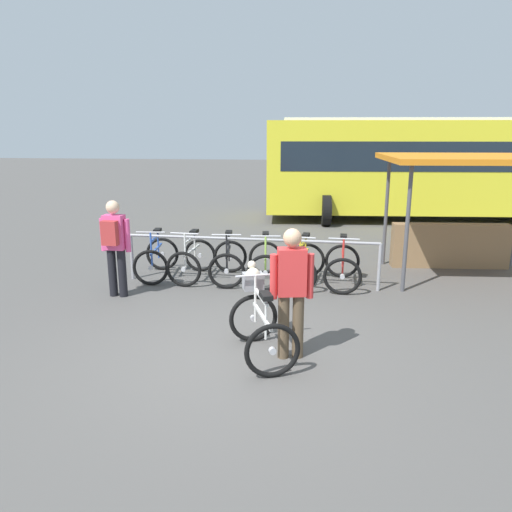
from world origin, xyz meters
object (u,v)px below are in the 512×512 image
Objects in this scene: racked_bike_red at (342,266)px; pedestrian_with_backpack at (115,243)px; featured_bicycle at (260,318)px; racked_bike_lime at (266,263)px; racked_bike_blue at (157,259)px; market_stall at (461,203)px; racked_bike_white at (192,260)px; racked_bike_yellow at (303,265)px; person_with_featured_bike at (291,288)px; bus_distant at (430,163)px; racked_bike_black at (228,262)px.

racked_bike_red is 3.99m from pedestrian_with_backpack.
racked_bike_lime is at bearing 93.84° from featured_bicycle.
racked_bike_blue is 5.94m from market_stall.
racked_bike_blue and racked_bike_white have the same top height.
person_with_featured_bike reaches higher than racked_bike_yellow.
featured_bicycle is at bearing -112.65° from bus_distant.
featured_bicycle is at bearing -130.54° from market_stall.
racked_bike_white is 1.63m from pedestrian_with_backpack.
racked_bike_red is (2.10, -0.11, -0.00)m from racked_bike_black.
racked_bike_black is at bearing 177.12° from racked_bike_yellow.
racked_bike_lime and racked_bike_yellow have the same top height.
racked_bike_white is at bearing 177.12° from racked_bike_black.
featured_bicycle is (-1.20, -2.94, 0.12)m from racked_bike_red.
pedestrian_with_backpack is at bearing -161.78° from racked_bike_yellow.
racked_bike_black is (0.70, -0.04, 0.00)m from racked_bike_white.
market_stall reaches higher than racked_bike_black.
market_stall reaches higher than racked_bike_lime.
racked_bike_lime is 0.69× the size of person_with_featured_bike.
racked_bike_white is at bearing 117.45° from featured_bicycle.
person_with_featured_bike is 0.16× the size of bus_distant.
racked_bike_red is at bearing -153.74° from market_stall.
bus_distant is (3.84, 10.20, 0.83)m from person_with_featured_bike.
racked_bike_yellow and racked_bike_red have the same top height.
racked_bike_white is 0.99× the size of racked_bike_red.
racked_bike_black is (1.40, -0.07, 0.00)m from racked_bike_blue.
racked_bike_yellow is 3.08m from person_with_featured_bike.
bus_distant reaches higher than racked_bike_blue.
person_with_featured_bike is at bearing -49.72° from racked_bike_blue.
racked_bike_yellow is 1.03× the size of racked_bike_red.
market_stall is (3.09, 4.12, 0.49)m from person_with_featured_bike.
racked_bike_lime is at bearing -164.00° from market_stall.
racked_bike_white is at bearing 177.12° from racked_bike_red.
racked_bike_red is 3.18m from featured_bicycle.
racked_bike_blue is 1.40m from racked_bike_black.
racked_bike_blue is at bearing 130.28° from person_with_featured_bike.
racked_bike_yellow is at bearing -117.52° from bus_distant.
bus_distant is (6.86, 8.20, 0.80)m from pedestrian_with_backpack.
racked_bike_black and racked_bike_red have the same top height.
featured_bicycle reaches higher than racked_bike_white.
racked_bike_lime is at bearing -2.88° from racked_bike_blue.
racked_bike_blue is 0.36× the size of market_stall.
racked_bike_blue is 0.11× the size of bus_distant.
person_with_featured_bike reaches higher than racked_bike_white.
person_with_featured_bike is at bearing -57.62° from racked_bike_white.
bus_distant is 6.14m from market_stall.
market_stall is at bearing 49.46° from featured_bicycle.
racked_bike_lime is 0.96× the size of racked_bike_yellow.
racked_bike_red is at bearing -112.85° from bus_distant.
racked_bike_white is 0.98× the size of racked_bike_black.
featured_bicycle is 0.77× the size of pedestrian_with_backpack.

